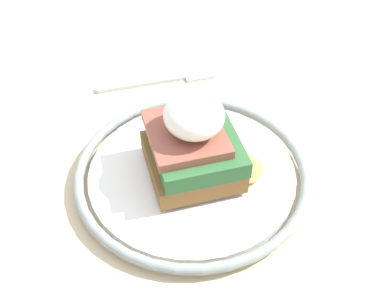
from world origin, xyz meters
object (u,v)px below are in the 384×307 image
fork (163,80)px  sandwich (193,143)px  plate (192,173)px  napkin (18,63)px

fork → sandwich: bearing=-2.5°
plate → fork: size_ratio=1.58×
plate → fork: bearing=177.0°
plate → fork: plate is taller
plate → napkin: (-0.25, -0.16, -0.00)m
plate → sandwich: size_ratio=2.13×
plate → napkin: size_ratio=2.08×
sandwich → napkin: size_ratio=0.97×
sandwich → fork: sandwich is taller
plate → fork: 0.17m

